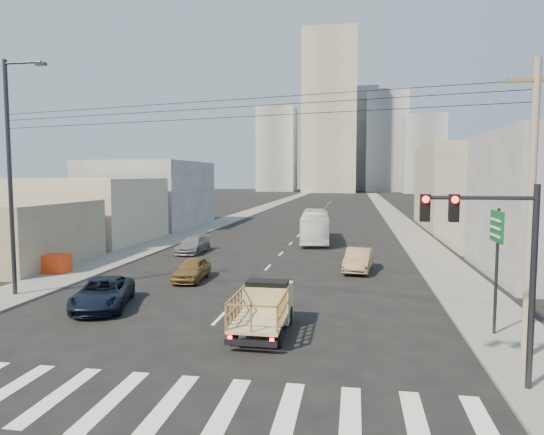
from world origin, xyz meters
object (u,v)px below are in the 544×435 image
(sedan_brown, at_px, (192,269))
(green_sign, at_px, (497,241))
(flatbed_pickup, at_px, (264,305))
(traffic_signal, at_px, (496,251))
(utility_pole, at_px, (531,208))
(crate_stack, at_px, (54,263))
(city_bus, at_px, (315,226))
(streetlamp_left, at_px, (12,172))
(sedan_tan, at_px, (358,260))
(navy_pickup, at_px, (103,293))
(sedan_grey, at_px, (193,245))

(sedan_brown, relative_size, green_sign, 0.79)
(flatbed_pickup, height_order, traffic_signal, traffic_signal)
(utility_pole, bearing_deg, crate_stack, 156.67)
(sedan_brown, bearing_deg, crate_stack, 176.17)
(city_bus, relative_size, sedan_brown, 2.68)
(utility_pole, distance_m, streetlamp_left, 23.47)
(traffic_signal, height_order, utility_pole, utility_pole)
(city_bus, relative_size, sedan_tan, 2.34)
(city_bus, xyz_separation_m, sedan_brown, (-5.85, -18.45, -0.80))
(city_bus, xyz_separation_m, sedan_tan, (3.98, -13.89, -0.73))
(city_bus, xyz_separation_m, green_sign, (9.07, -26.23, 2.27))
(green_sign, bearing_deg, navy_pickup, 175.72)
(sedan_brown, height_order, utility_pole, utility_pole)
(navy_pickup, xyz_separation_m, sedan_brown, (2.15, 6.50, -0.02))
(green_sign, bearing_deg, sedan_brown, 152.47)
(green_sign, height_order, crate_stack, green_sign)
(navy_pickup, relative_size, utility_pole, 0.50)
(green_sign, distance_m, utility_pole, 2.91)
(sedan_tan, height_order, sedan_grey, sedan_tan)
(city_bus, relative_size, streetlamp_left, 0.88)
(sedan_tan, distance_m, sedan_grey, 14.24)
(city_bus, distance_m, sedan_brown, 19.37)
(city_bus, bearing_deg, sedan_grey, -141.38)
(navy_pickup, height_order, streetlamp_left, streetlamp_left)
(flatbed_pickup, height_order, streetlamp_left, streetlamp_left)
(streetlamp_left, bearing_deg, traffic_signal, -19.53)
(crate_stack, bearing_deg, sedan_brown, -1.81)
(city_bus, distance_m, crate_stack, 23.63)
(sedan_brown, height_order, green_sign, green_sign)
(sedan_brown, bearing_deg, sedan_grey, 106.61)
(city_bus, height_order, crate_stack, city_bus)
(navy_pickup, xyz_separation_m, sedan_tan, (11.97, 11.06, 0.05))
(sedan_grey, bearing_deg, streetlamp_left, -104.47)
(streetlamp_left, bearing_deg, utility_pole, -12.32)
(utility_pole, bearing_deg, traffic_signal, -124.61)
(sedan_brown, height_order, streetlamp_left, streetlamp_left)
(city_bus, relative_size, sedan_grey, 2.33)
(traffic_signal, bearing_deg, utility_pole, 55.39)
(traffic_signal, distance_m, crate_stack, 26.47)
(green_sign, bearing_deg, city_bus, 109.08)
(flatbed_pickup, distance_m, city_bus, 27.22)
(streetlamp_left, xyz_separation_m, crate_stack, (-1.61, 5.57, -5.75))
(sedan_grey, distance_m, traffic_signal, 28.51)
(streetlamp_left, height_order, crate_stack, streetlamp_left)
(navy_pickup, distance_m, green_sign, 17.38)
(flatbed_pickup, relative_size, utility_pole, 0.44)
(flatbed_pickup, xyz_separation_m, green_sign, (8.90, 0.98, 2.65))
(sedan_tan, bearing_deg, traffic_signal, -71.83)
(city_bus, bearing_deg, green_sign, -75.07)
(sedan_brown, distance_m, traffic_signal, 18.92)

